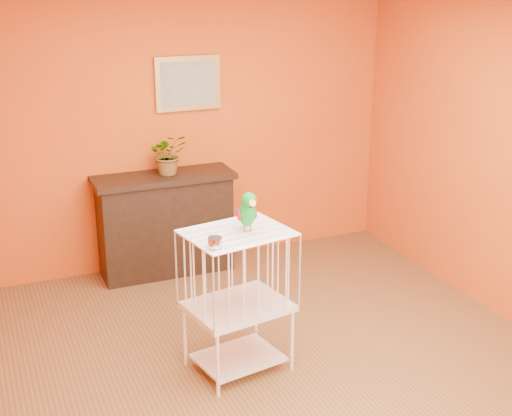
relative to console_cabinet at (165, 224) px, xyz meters
name	(u,v)px	position (x,y,z in m)	size (l,w,h in m)	color
ground	(287,369)	(0.32, -2.02, -0.48)	(4.50, 4.50, 0.00)	brown
room_shell	(290,158)	(0.32, -2.02, 1.10)	(4.50, 4.50, 4.50)	#C44F12
console_cabinet	(165,224)	(0.00, 0.00, 0.00)	(1.30, 0.47, 0.96)	black
potted_plant	(168,158)	(0.06, 0.02, 0.63)	(0.34, 0.38, 0.29)	#26722D
framed_picture	(188,83)	(0.32, 0.19, 1.27)	(0.62, 0.04, 0.50)	#A8833C
birdcage	(238,299)	(0.00, -1.87, 0.07)	(0.77, 0.64, 1.06)	white
feed_cup	(215,242)	(-0.23, -2.08, 0.61)	(0.09, 0.09, 0.07)	silver
parrot	(247,211)	(0.07, -1.88, 0.72)	(0.14, 0.26, 0.29)	#59544C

